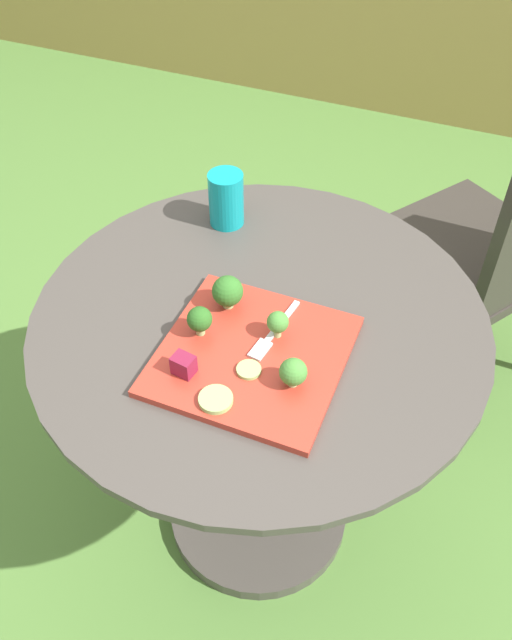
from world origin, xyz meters
TOP-DOWN VIEW (x-y plane):
  - ground_plane at (0.00, 0.00)m, footprint 12.00×12.00m
  - patio_table at (0.00, 0.00)m, footprint 0.82×0.82m
  - patio_chair at (0.39, 0.65)m, footprint 0.61×0.61m
  - salad_plate at (0.03, -0.10)m, footprint 0.30×0.30m
  - drinking_glass at (-0.16, 0.23)m, footprint 0.07×0.07m
  - fork at (0.04, -0.05)m, footprint 0.04×0.15m
  - broccoli_floret_0 at (-0.06, -0.01)m, footprint 0.06×0.06m
  - broccoli_floret_1 at (-0.07, -0.09)m, footprint 0.04×0.04m
  - broccoli_floret_2 at (0.11, -0.14)m, footprint 0.04×0.04m
  - broccoli_floret_3 at (0.05, -0.05)m, footprint 0.04×0.04m
  - cucumber_slice_0 at (0.01, -0.21)m, footprint 0.05×0.05m
  - cucumber_slice_1 at (0.04, -0.14)m, footprint 0.04×0.04m
  - beet_chunk_0 at (-0.06, -0.18)m, footprint 0.04×0.03m

SIDE VIEW (x-z plane):
  - ground_plane at x=0.00m, z-range 0.00..0.00m
  - patio_table at x=0.00m, z-range 0.07..0.79m
  - patio_chair at x=0.39m, z-range 0.08..0.98m
  - salad_plate at x=0.03m, z-range 0.72..0.73m
  - fork at x=0.04m, z-range 0.73..0.74m
  - cucumber_slice_1 at x=0.04m, z-range 0.73..0.74m
  - cucumber_slice_0 at x=0.01m, z-range 0.73..0.74m
  - beet_chunk_0 at x=-0.06m, z-range 0.73..0.77m
  - broccoli_floret_2 at x=0.11m, z-range 0.74..0.79m
  - broccoli_floret_3 at x=0.05m, z-range 0.74..0.79m
  - broccoli_floret_1 at x=-0.07m, z-range 0.74..0.79m
  - broccoli_floret_0 at x=-0.06m, z-range 0.74..0.80m
  - drinking_glass at x=-0.16m, z-range 0.71..0.83m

